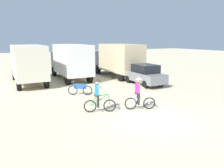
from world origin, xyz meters
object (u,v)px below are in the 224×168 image
(box_truck_white_box, at_px, (71,60))
(bicycle_spare, at_px, (80,89))
(sedan_parked, at_px, (144,75))
(cyclist_cowboy_hat, at_px, (139,95))
(cyclist_orange_shirt, at_px, (99,97))
(box_truck_cream_rv, at_px, (28,63))
(box_truck_tan_camper, at_px, (118,59))

(box_truck_white_box, height_order, bicycle_spare, box_truck_white_box)
(sedan_parked, distance_m, cyclist_cowboy_hat, 6.84)
(cyclist_orange_shirt, height_order, cyclist_cowboy_hat, same)
(cyclist_cowboy_hat, bearing_deg, box_truck_cream_rv, 112.39)
(box_truck_white_box, distance_m, box_truck_tan_camper, 4.85)
(sedan_parked, distance_m, bicycle_spare, 6.16)
(cyclist_orange_shirt, bearing_deg, box_truck_cream_rv, 102.28)
(box_truck_white_box, bearing_deg, cyclist_orange_shirt, -100.05)
(cyclist_cowboy_hat, height_order, bicycle_spare, cyclist_cowboy_hat)
(box_truck_cream_rv, distance_m, box_truck_white_box, 3.91)
(sedan_parked, bearing_deg, bicycle_spare, -173.34)
(box_truck_white_box, bearing_deg, box_truck_cream_rv, -175.54)
(cyclist_orange_shirt, xyz_separation_m, cyclist_cowboy_hat, (2.16, -0.65, 0.00))
(box_truck_cream_rv, relative_size, box_truck_tan_camper, 1.00)
(box_truck_tan_camper, relative_size, cyclist_orange_shirt, 3.72)
(box_truck_cream_rv, distance_m, box_truck_tan_camper, 8.70)
(box_truck_cream_rv, xyz_separation_m, box_truck_white_box, (3.90, 0.30, 0.00))
(cyclist_cowboy_hat, bearing_deg, cyclist_orange_shirt, 163.16)
(box_truck_white_box, xyz_separation_m, box_truck_tan_camper, (4.79, -0.76, 0.00))
(box_truck_cream_rv, relative_size, cyclist_cowboy_hat, 3.74)
(box_truck_cream_rv, xyz_separation_m, bicycle_spare, (2.52, -5.82, -1.48))
(box_truck_cream_rv, height_order, box_truck_white_box, same)
(box_truck_cream_rv, height_order, sedan_parked, box_truck_cream_rv)
(box_truck_tan_camper, relative_size, sedan_parked, 1.59)
(bicycle_spare, bearing_deg, box_truck_tan_camper, 41.04)
(cyclist_orange_shirt, bearing_deg, box_truck_tan_camper, 54.75)
(cyclist_orange_shirt, bearing_deg, bicycle_spare, 84.16)
(box_truck_white_box, xyz_separation_m, bicycle_spare, (-1.38, -6.12, -1.48))
(cyclist_orange_shirt, bearing_deg, box_truck_white_box, 79.95)
(sedan_parked, xyz_separation_m, bicycle_spare, (-6.10, -0.71, -0.48))
(box_truck_cream_rv, distance_m, cyclist_cowboy_hat, 11.29)
(cyclist_orange_shirt, relative_size, cyclist_cowboy_hat, 1.00)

